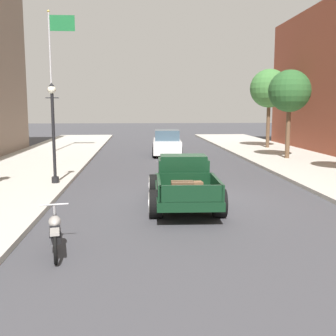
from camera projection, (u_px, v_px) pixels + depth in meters
ground_plane at (191, 200)px, 14.01m from camera, size 140.00×140.00×0.00m
hotrod_truck_dark_green at (183, 181)px, 13.23m from camera, size 2.29×4.99×1.58m
motorcycle_parked at (55, 232)px, 8.88m from camera, size 0.67×2.10×0.93m
car_background_white at (167, 144)px, 26.94m from camera, size 2.02×4.38×1.65m
street_lamp_near at (53, 126)px, 16.01m from camera, size 0.50×0.32×3.85m
flagpole at (54, 66)px, 27.35m from camera, size 1.74×0.16×9.16m
street_tree_second at (290, 92)px, 23.84m from camera, size 2.41×2.41×5.07m
street_tree_third at (269, 89)px, 30.28m from camera, size 2.78×2.78×5.70m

